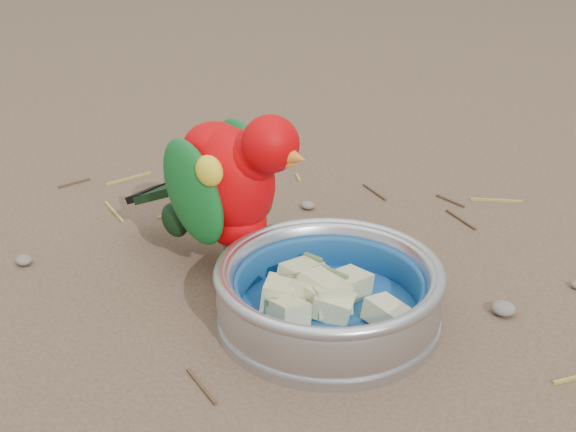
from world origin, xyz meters
The scene contains 6 objects.
ground centered at (0.00, 0.00, 0.00)m, with size 60.00×60.00×0.00m, color brown.
food_bowl centered at (0.03, 0.04, 0.01)m, with size 0.21×0.21×0.02m, color #B2B2BA.
bowl_wall centered at (0.03, 0.04, 0.04)m, with size 0.21×0.21×0.04m, color #B2B2BA, non-canonical shape.
fruit_wedges centered at (0.03, 0.04, 0.03)m, with size 0.13×0.13×0.03m, color #C8C48E, non-canonical shape.
lory_parrot centered at (-0.10, 0.08, 0.09)m, with size 0.10×0.22×0.18m, color #CA0105, non-canonical shape.
ground_debris centered at (-0.03, 0.02, 0.00)m, with size 0.90×0.80×0.01m, color olive, non-canonical shape.
Camera 1 is at (0.33, -0.53, 0.42)m, focal length 50.00 mm.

